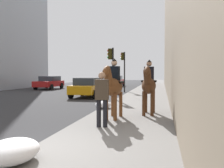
{
  "coord_description": "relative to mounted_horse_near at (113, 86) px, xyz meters",
  "views": [
    {
      "loc": [
        -4.84,
        -2.88,
        1.79
      ],
      "look_at": [
        4.0,
        -1.15,
        1.4
      ],
      "focal_mm": 40.8,
      "sensor_mm": 36.0,
      "label": 1
    }
  ],
  "objects": [
    {
      "name": "pedestrian_greeting",
      "position": [
        -1.53,
        0.06,
        -0.22
      ],
      "size": [
        0.3,
        0.42,
        1.7
      ],
      "rotation": [
        0.0,
        0.0,
        0.1
      ],
      "color": "black",
      "rests_on": "sidewalk_slab"
    },
    {
      "name": "car_near_lane",
      "position": [
        17.21,
        10.53,
        -0.56
      ],
      "size": [
        4.24,
        2.14,
        1.44
      ],
      "rotation": [
        0.0,
        0.0,
        3.12
      ],
      "color": "maroon",
      "rests_on": "ground"
    },
    {
      "name": "snow_pile_near",
      "position": [
        -4.9,
        0.99,
        -0.98
      ],
      "size": [
        1.24,
        0.96,
        0.43
      ],
      "primitive_type": "ellipsoid",
      "color": "white",
      "rests_on": "sidewalk_slab"
    },
    {
      "name": "car_mid_lane",
      "position": [
        8.9,
        3.61,
        -0.58
      ],
      "size": [
        3.93,
        2.05,
        1.44
      ],
      "rotation": [
        0.0,
        0.0,
        -0.03
      ],
      "color": "orange",
      "rests_on": "ground"
    },
    {
      "name": "traffic_light_near_curb",
      "position": [
        7.18,
        1.49,
        1.0
      ],
      "size": [
        0.2,
        0.44,
        3.43
      ],
      "color": "black",
      "rests_on": "ground"
    },
    {
      "name": "snow_pile_far",
      "position": [
        2.61,
        0.99,
        -1.03
      ],
      "size": [
        0.96,
        0.74,
        0.33
      ],
      "primitive_type": "ellipsoid",
      "color": "white",
      "rests_on": "sidewalk_slab"
    },
    {
      "name": "car_far_lane",
      "position": [
        24.84,
        4.42,
        -0.58
      ],
      "size": [
        3.97,
        2.16,
        1.44
      ],
      "rotation": [
        0.0,
        0.0,
        0.02
      ],
      "color": "maroon",
      "rests_on": "ground"
    },
    {
      "name": "traffic_light_far_curb",
      "position": [
        14.28,
        1.76,
        1.19
      ],
      "size": [
        0.2,
        0.44,
        3.74
      ],
      "color": "black",
      "rests_on": "ground"
    },
    {
      "name": "mounted_horse_near",
      "position": [
        0.0,
        0.0,
        0.0
      ],
      "size": [
        2.15,
        0.65,
        2.21
      ],
      "rotation": [
        0.0,
        0.0,
        3.08
      ],
      "color": "brown",
      "rests_on": "sidewalk_slab"
    },
    {
      "name": "sidewalk_slab",
      "position": [
        -4.28,
        -0.5,
        -1.26
      ],
      "size": [
        120.0,
        3.28,
        0.12
      ],
      "primitive_type": "cube",
      "color": "slate",
      "rests_on": "ground"
    },
    {
      "name": "mounted_horse_far",
      "position": [
        1.19,
        -1.22,
        0.01
      ],
      "size": [
        2.15,
        0.61,
        2.22
      ],
      "rotation": [
        0.0,
        0.0,
        3.12
      ],
      "color": "#4C2B16",
      "rests_on": "sidewalk_slab"
    }
  ]
}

